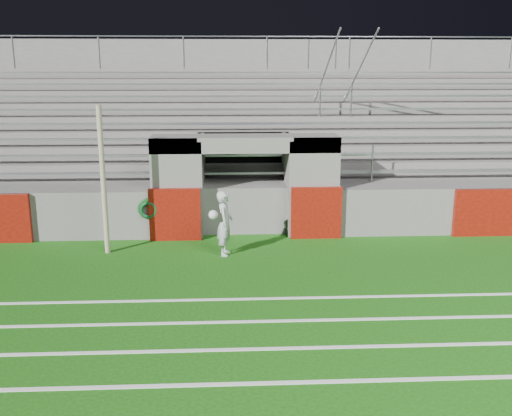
{
  "coord_description": "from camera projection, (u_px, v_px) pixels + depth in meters",
  "views": [
    {
      "loc": [
        -0.42,
        -11.11,
        4.27
      ],
      "look_at": [
        0.2,
        1.8,
        1.1
      ],
      "focal_mm": 40.0,
      "sensor_mm": 36.0,
      "label": 1
    }
  ],
  "objects": [
    {
      "name": "field_post",
      "position": [
        103.0,
        181.0,
        13.18
      ],
      "size": [
        0.12,
        0.12,
        3.48
      ],
      "primitive_type": "cylinder",
      "color": "tan",
      "rests_on": "ground"
    },
    {
      "name": "ground",
      "position": [
        251.0,
        280.0,
        11.82
      ],
      "size": [
        90.0,
        90.0,
        0.0
      ],
      "primitive_type": "plane",
      "color": "#15510D",
      "rests_on": "ground"
    },
    {
      "name": "hose_coil",
      "position": [
        149.0,
        209.0,
        14.35
      ],
      "size": [
        0.55,
        0.14,
        0.55
      ],
      "color": "#0D4312",
      "rests_on": "ground"
    },
    {
      "name": "stadium_structure",
      "position": [
        241.0,
        153.0,
        19.19
      ],
      "size": [
        26.0,
        8.48,
        5.42
      ],
      "color": "#615E5C",
      "rests_on": "ground"
    },
    {
      "name": "goalkeeper_with_ball",
      "position": [
        224.0,
        223.0,
        13.26
      ],
      "size": [
        0.58,
        0.62,
        1.53
      ],
      "color": "#B2B6BC",
      "rests_on": "ground"
    }
  ]
}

